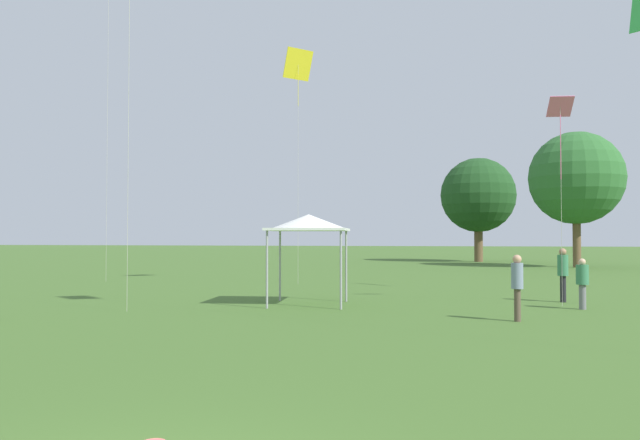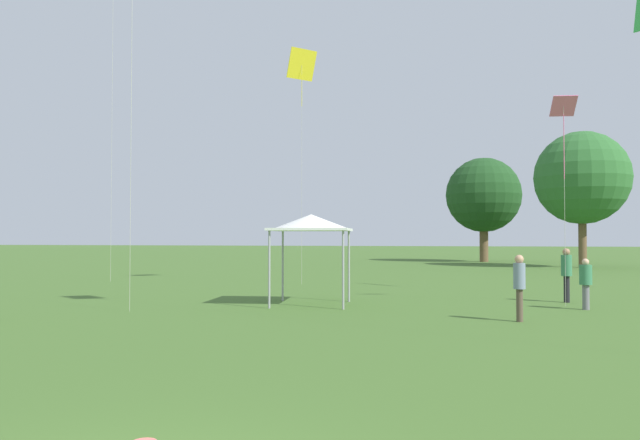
{
  "view_description": "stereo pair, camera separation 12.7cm",
  "coord_description": "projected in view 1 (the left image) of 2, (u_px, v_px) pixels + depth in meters",
  "views": [
    {
      "loc": [
        2.57,
        -4.55,
        2.2
      ],
      "look_at": [
        0.1,
        7.62,
        2.54
      ],
      "focal_mm": 35.0,
      "sensor_mm": 36.0,
      "label": 1
    },
    {
      "loc": [
        2.7,
        -4.52,
        2.2
      ],
      "look_at": [
        0.1,
        7.62,
        2.54
      ],
      "focal_mm": 35.0,
      "sensor_mm": 36.0,
      "label": 2
    }
  ],
  "objects": [
    {
      "name": "distant_tree_0",
      "position": [
        478.0,
        195.0,
        55.76
      ],
      "size": [
        6.65,
        6.65,
        9.3
      ],
      "color": "brown",
      "rests_on": "ground"
    },
    {
      "name": "kite_1",
      "position": [
        560.0,
        115.0,
        19.95
      ],
      "size": [
        0.81,
        0.62,
        6.67
      ],
      "rotation": [
        0.0,
        0.0,
        2.47
      ],
      "color": "pink",
      "rests_on": "ground"
    },
    {
      "name": "kite_3",
      "position": [
        298.0,
        68.0,
        29.3
      ],
      "size": [
        1.33,
        1.35,
        11.01
      ],
      "rotation": [
        0.0,
        0.0,
        3.16
      ],
      "color": "yellow",
      "rests_on": "ground"
    },
    {
      "name": "canopy_tent",
      "position": [
        309.0,
        223.0,
        20.28
      ],
      "size": [
        2.76,
        2.76,
        2.94
      ],
      "rotation": [
        0.0,
        0.0,
        0.09
      ],
      "color": "white",
      "rests_on": "ground"
    },
    {
      "name": "person_standing_3",
      "position": [
        517.0,
        281.0,
        16.26
      ],
      "size": [
        0.42,
        0.42,
        1.74
      ],
      "rotation": [
        0.0,
        0.0,
        2.57
      ],
      "color": "brown",
      "rests_on": "ground"
    },
    {
      "name": "person_standing_2",
      "position": [
        582.0,
        279.0,
        18.96
      ],
      "size": [
        0.5,
        0.5,
        1.55
      ],
      "rotation": [
        0.0,
        0.0,
        5.17
      ],
      "color": "slate",
      "rests_on": "ground"
    },
    {
      "name": "person_standing_0",
      "position": [
        563.0,
        270.0,
        21.06
      ],
      "size": [
        0.49,
        0.49,
        1.82
      ],
      "rotation": [
        0.0,
        0.0,
        5.37
      ],
      "color": "black",
      "rests_on": "ground"
    },
    {
      "name": "distant_tree_1",
      "position": [
        576.0,
        178.0,
        45.46
      ],
      "size": [
        6.76,
        6.76,
        9.9
      ],
      "color": "brown",
      "rests_on": "ground"
    }
  ]
}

